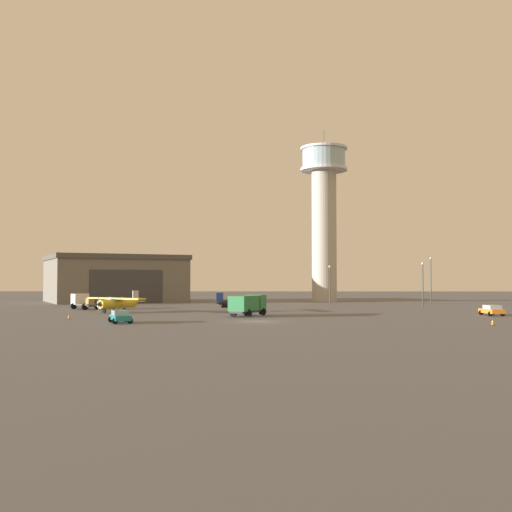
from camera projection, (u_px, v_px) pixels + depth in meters
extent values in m
plane|color=#545456|center=(257.00, 321.00, 69.55)|extent=(400.00, 400.00, 0.00)
cylinder|color=#B2AD9E|center=(324.00, 236.00, 136.75)|extent=(5.44, 5.44, 28.89)
cylinder|color=silver|center=(324.00, 170.00, 137.34)|extent=(10.31, 10.31, 0.60)
cylinder|color=#99B7C6|center=(324.00, 159.00, 137.43)|extent=(9.49, 9.49, 4.10)
cylinder|color=silver|center=(324.00, 149.00, 137.53)|extent=(10.31, 10.31, 0.50)
cylinder|color=#38383D|center=(324.00, 139.00, 137.62)|extent=(0.16, 0.16, 4.00)
cube|color=#6B665B|center=(114.00, 281.00, 135.67)|extent=(34.41, 32.61, 9.02)
cube|color=#4A4740|center=(114.00, 258.00, 135.87)|extent=(35.21, 33.41, 1.00)
cube|color=#38383A|center=(127.00, 287.00, 125.12)|extent=(13.43, 6.65, 6.77)
cylinder|color=gold|center=(118.00, 304.00, 89.51)|extent=(4.75, 6.15, 1.30)
cone|color=#38383D|center=(99.00, 304.00, 86.62)|extent=(1.28, 1.29, 0.91)
cube|color=#38383D|center=(99.00, 304.00, 86.62)|extent=(0.12, 0.11, 1.99)
cube|color=gold|center=(116.00, 298.00, 89.28)|extent=(9.57, 7.18, 0.21)
cylinder|color=#B7BABF|center=(108.00, 301.00, 90.22)|extent=(0.90, 0.65, 1.42)
cylinder|color=#B7BABF|center=(124.00, 302.00, 88.31)|extent=(0.90, 0.65, 1.42)
cube|color=#99B7C6|center=(111.00, 301.00, 88.49)|extent=(1.51, 1.54, 0.73)
cone|color=gold|center=(136.00, 302.00, 92.41)|extent=(1.63, 1.76, 0.98)
cube|color=#B7BABF|center=(136.00, 297.00, 92.44)|extent=(0.75, 1.03, 1.78)
cube|color=gold|center=(136.00, 301.00, 92.41)|extent=(3.13, 2.55, 0.10)
cylinder|color=black|center=(104.00, 311.00, 87.41)|extent=(0.62, 0.50, 0.63)
cylinder|color=black|center=(113.00, 310.00, 90.30)|extent=(0.62, 0.50, 0.63)
cylinder|color=black|center=(124.00, 310.00, 88.99)|extent=(0.62, 0.50, 0.63)
cylinder|color=black|center=(241.00, 304.00, 92.45)|extent=(6.02, 2.58, 1.17)
cone|color=#38383D|center=(261.00, 303.00, 93.18)|extent=(1.03, 1.01, 0.82)
cube|color=#38383D|center=(261.00, 303.00, 93.18)|extent=(0.08, 0.11, 1.80)
cube|color=black|center=(243.00, 299.00, 92.54)|extent=(3.68, 9.54, 0.19)
cylinder|color=#2847A8|center=(245.00, 302.00, 91.05)|extent=(0.30, 0.92, 1.29)
cylinder|color=#2847A8|center=(240.00, 301.00, 94.00)|extent=(0.30, 0.92, 1.29)
cube|color=#99B7C6|center=(248.00, 301.00, 92.72)|extent=(1.24, 1.17, 0.66)
cone|color=black|center=(220.00, 303.00, 91.72)|extent=(1.50, 1.18, 0.88)
cube|color=#2847A8|center=(220.00, 298.00, 91.75)|extent=(1.04, 0.36, 1.61)
cube|color=black|center=(220.00, 302.00, 91.72)|extent=(1.52, 2.96, 0.09)
cylinder|color=black|center=(256.00, 309.00, 92.94)|extent=(0.29, 0.59, 0.57)
cylinder|color=black|center=(241.00, 310.00, 91.36)|extent=(0.29, 0.59, 0.57)
cylinder|color=black|center=(238.00, 309.00, 93.38)|extent=(0.29, 0.59, 0.57)
cube|color=#38383D|center=(248.00, 311.00, 79.94)|extent=(4.44, 6.86, 0.24)
cube|color=#287A42|center=(256.00, 302.00, 82.17)|extent=(2.85, 2.65, 1.97)
cube|color=#99B7C6|center=(258.00, 299.00, 82.98)|extent=(1.80, 0.88, 0.99)
cube|color=#287A42|center=(244.00, 303.00, 79.00)|extent=(3.95, 5.07, 1.91)
cylinder|color=black|center=(248.00, 311.00, 82.50)|extent=(1.02, 0.66, 1.00)
cylinder|color=black|center=(262.00, 312.00, 81.62)|extent=(1.02, 0.66, 1.00)
cylinder|color=black|center=(233.00, 313.00, 78.55)|extent=(1.02, 0.66, 1.00)
cylinder|color=black|center=(248.00, 313.00, 77.68)|extent=(1.02, 0.66, 1.00)
cube|color=#38383D|center=(86.00, 306.00, 99.12)|extent=(5.57, 6.08, 0.24)
cube|color=white|center=(80.00, 299.00, 100.92)|extent=(2.98, 2.91, 1.72)
cube|color=#99B7C6|center=(78.00, 297.00, 101.57)|extent=(1.60, 1.38, 0.86)
cube|color=brown|center=(89.00, 304.00, 98.33)|extent=(4.59, 4.81, 0.16)
cube|color=#997547|center=(90.00, 301.00, 98.02)|extent=(1.41, 1.41, 0.90)
cylinder|color=black|center=(74.00, 306.00, 100.14)|extent=(0.94, 0.86, 1.00)
cylinder|color=black|center=(86.00, 306.00, 101.51)|extent=(0.94, 0.86, 1.00)
cylinder|color=black|center=(85.00, 307.00, 96.96)|extent=(0.94, 0.86, 1.00)
cylinder|color=black|center=(97.00, 306.00, 98.34)|extent=(0.94, 0.86, 1.00)
cube|color=teal|center=(120.00, 317.00, 67.05)|extent=(3.28, 4.86, 0.55)
cube|color=#99B7C6|center=(120.00, 313.00, 67.28)|extent=(2.38, 2.94, 0.50)
cylinder|color=black|center=(130.00, 321.00, 65.92)|extent=(0.66, 0.40, 0.64)
cylinder|color=black|center=(115.00, 321.00, 65.35)|extent=(0.66, 0.40, 0.64)
cylinder|color=black|center=(125.00, 319.00, 68.72)|extent=(0.66, 0.40, 0.64)
cylinder|color=black|center=(111.00, 319.00, 68.16)|extent=(0.66, 0.40, 0.64)
cube|color=orange|center=(492.00, 311.00, 81.44)|extent=(1.98, 4.58, 0.55)
cube|color=#99B7C6|center=(492.00, 307.00, 81.24)|extent=(1.70, 2.60, 0.50)
cylinder|color=black|center=(481.00, 313.00, 82.88)|extent=(0.65, 0.21, 0.64)
cylinder|color=black|center=(493.00, 313.00, 82.95)|extent=(0.65, 0.21, 0.64)
cylinder|color=black|center=(490.00, 314.00, 79.92)|extent=(0.65, 0.21, 0.64)
cylinder|color=black|center=(503.00, 314.00, 79.99)|extent=(0.65, 0.21, 0.64)
cylinder|color=#38383D|center=(330.00, 286.00, 120.63)|extent=(0.18, 0.18, 7.11)
sphere|color=#F9E5B2|center=(330.00, 267.00, 120.78)|extent=(0.44, 0.44, 0.44)
cylinder|color=#38383D|center=(431.00, 282.00, 123.99)|extent=(0.18, 0.18, 8.84)
sphere|color=#F9E5B2|center=(431.00, 258.00, 124.17)|extent=(0.44, 0.44, 0.44)
cylinder|color=#38383D|center=(423.00, 286.00, 109.30)|extent=(0.18, 0.18, 7.37)
sphere|color=#F9E5B2|center=(423.00, 264.00, 109.46)|extent=(0.44, 0.44, 0.44)
cube|color=black|center=(69.00, 319.00, 73.87)|extent=(0.36, 0.36, 0.04)
cone|color=orange|center=(69.00, 317.00, 73.88)|extent=(0.30, 0.30, 0.53)
cylinder|color=white|center=(69.00, 316.00, 73.88)|extent=(0.21, 0.21, 0.08)
cube|color=black|center=(493.00, 325.00, 63.53)|extent=(0.36, 0.36, 0.04)
cone|color=orange|center=(493.00, 322.00, 63.54)|extent=(0.30, 0.30, 0.59)
cylinder|color=white|center=(493.00, 322.00, 63.54)|extent=(0.21, 0.21, 0.08)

